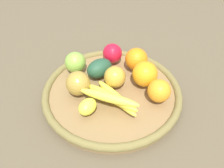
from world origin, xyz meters
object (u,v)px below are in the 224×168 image
at_px(orange_1, 145,73).
at_px(apple_0, 75,62).
at_px(avocado, 99,68).
at_px(orange_0, 159,91).
at_px(apple_2, 115,77).
at_px(lemon_0, 88,107).
at_px(apple_3, 112,53).
at_px(banana_bunch, 112,98).
at_px(orange_2, 136,59).
at_px(apple_1, 78,83).

bearing_deg(orange_1, apple_0, 61.21).
height_order(avocado, orange_0, orange_0).
distance_m(apple_2, orange_0, 0.15).
height_order(apple_0, orange_1, orange_1).
relative_size(lemon_0, apple_3, 0.87).
height_order(lemon_0, orange_0, orange_0).
bearing_deg(orange_1, banana_bunch, 119.34).
bearing_deg(orange_1, orange_2, 1.27).
xyz_separation_m(apple_2, apple_3, (0.13, -0.02, 0.00)).
height_order(orange_1, apple_3, orange_1).
distance_m(apple_2, orange_1, 0.10).
bearing_deg(apple_0, avocado, -120.95).
bearing_deg(orange_0, banana_bunch, 84.99).
xyz_separation_m(orange_1, apple_3, (0.14, 0.07, -0.01)).
bearing_deg(apple_1, apple_2, -86.56).
distance_m(apple_1, avocado, 0.10).
bearing_deg(orange_2, apple_2, 126.76).
bearing_deg(orange_2, apple_1, 109.94).
xyz_separation_m(lemon_0, orange_0, (0.00, -0.22, 0.01)).
relative_size(lemon_0, orange_0, 0.86).
xyz_separation_m(banana_bunch, orange_1, (0.07, -0.12, 0.01)).
height_order(banana_bunch, orange_1, orange_1).
distance_m(apple_2, apple_0, 0.15).
xyz_separation_m(banana_bunch, orange_0, (-0.01, -0.14, 0.01)).
xyz_separation_m(apple_1, avocado, (0.07, -0.08, -0.01)).
xyz_separation_m(lemon_0, apple_1, (0.09, 0.01, 0.02)).
height_order(apple_0, apple_3, apple_0).
xyz_separation_m(apple_0, orange_0, (-0.20, -0.23, -0.00)).
bearing_deg(lemon_0, avocado, -23.04).
distance_m(lemon_0, banana_bunch, 0.08).
height_order(apple_2, orange_1, orange_1).
relative_size(lemon_0, apple_1, 0.80).
bearing_deg(lemon_0, orange_0, -89.23).
height_order(lemon_0, apple_1, apple_1).
xyz_separation_m(apple_1, orange_1, (-0.00, -0.22, 0.00)).
xyz_separation_m(banana_bunch, apple_3, (0.21, -0.05, 0.01)).
bearing_deg(banana_bunch, apple_0, 24.72).
distance_m(apple_0, orange_0, 0.30).
xyz_separation_m(apple_1, orange_2, (0.08, -0.21, 0.00)).
distance_m(apple_0, orange_2, 0.21).
height_order(apple_2, avocado, apple_2).
bearing_deg(apple_3, orange_2, -129.20).
relative_size(orange_1, orange_0, 1.16).
distance_m(orange_1, avocado, 0.15).
bearing_deg(apple_2, banana_bunch, 160.54).
height_order(apple_1, orange_0, apple_1).
bearing_deg(apple_1, lemon_0, -170.72).
relative_size(apple_2, apple_0, 0.97).
xyz_separation_m(apple_2, avocado, (0.06, 0.04, -0.00)).
bearing_deg(orange_0, apple_3, 22.46).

